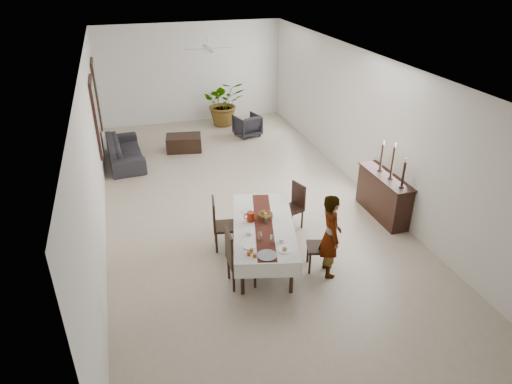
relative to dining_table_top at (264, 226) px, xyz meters
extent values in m
cube|color=#BAAC94|center=(0.15, 2.25, -0.67)|extent=(6.00, 12.00, 0.00)
cube|color=white|center=(0.15, 2.25, 2.53)|extent=(6.00, 12.00, 0.02)
cube|color=white|center=(0.15, 8.25, 0.93)|extent=(6.00, 0.02, 3.20)
cube|color=white|center=(0.15, -3.75, 0.93)|extent=(6.00, 0.02, 3.20)
cube|color=white|center=(-2.85, 2.25, 0.93)|extent=(0.02, 12.00, 3.20)
cube|color=white|center=(3.15, 2.25, 0.93)|extent=(0.02, 12.00, 3.20)
cube|color=black|center=(0.00, 0.00, 0.00)|extent=(1.45, 2.38, 0.05)
cylinder|color=black|center=(-0.66, -0.92, -0.35)|extent=(0.08, 0.08, 0.65)
cylinder|color=black|center=(0.13, -1.12, -0.35)|extent=(0.08, 0.08, 0.65)
cylinder|color=black|center=(-0.13, 1.12, -0.35)|extent=(0.08, 0.08, 0.65)
cylinder|color=black|center=(0.66, 0.92, -0.35)|extent=(0.08, 0.08, 0.65)
cube|color=silver|center=(0.00, 0.00, 0.03)|extent=(1.65, 2.58, 0.01)
cube|color=white|center=(-0.52, 0.13, -0.11)|extent=(0.60, 2.31, 0.28)
cube|color=silver|center=(0.52, -0.13, -0.11)|extent=(0.60, 2.31, 0.28)
cube|color=white|center=(-0.30, -1.15, -0.11)|extent=(1.06, 0.28, 0.28)
cube|color=white|center=(0.30, 1.15, -0.11)|extent=(1.06, 0.28, 0.28)
cube|color=#542118|center=(0.00, 0.00, 0.04)|extent=(0.89, 2.32, 0.00)
cylinder|color=maroon|center=(-0.19, 0.19, 0.13)|extent=(0.17, 0.17, 0.18)
torus|color=maroon|center=(-0.27, 0.21, 0.13)|extent=(0.11, 0.05, 0.11)
cylinder|color=white|center=(-0.04, -0.61, 0.11)|extent=(0.06, 0.06, 0.16)
cylinder|color=white|center=(-0.22, -0.47, 0.11)|extent=(0.06, 0.06, 0.16)
cylinder|color=white|center=(0.06, 0.03, 0.11)|extent=(0.06, 0.06, 0.16)
cylinder|color=silver|center=(0.13, -0.61, 0.06)|extent=(0.08, 0.08, 0.06)
cylinder|color=white|center=(0.13, -0.61, 0.04)|extent=(0.14, 0.14, 0.01)
cylinder|color=silver|center=(-0.35, -0.24, 0.06)|extent=(0.08, 0.08, 0.06)
cylinder|color=silver|center=(-0.35, -0.24, 0.04)|extent=(0.14, 0.14, 0.01)
cylinder|color=white|center=(0.09, -0.88, 0.04)|extent=(0.22, 0.22, 0.01)
sphere|color=tan|center=(0.09, -0.88, 0.07)|extent=(0.08, 0.08, 0.08)
cylinder|color=silver|center=(-0.44, -0.60, 0.04)|extent=(0.22, 0.22, 0.01)
cylinder|color=silver|center=(-0.16, 0.57, 0.04)|extent=(0.22, 0.22, 0.01)
cylinder|color=#39383D|center=(-0.24, -0.94, 0.04)|extent=(0.33, 0.33, 0.02)
cylinder|color=#915715|center=(-0.45, -0.92, 0.07)|extent=(0.06, 0.06, 0.07)
cylinder|color=brown|center=(-0.52, -0.84, 0.07)|extent=(0.06, 0.06, 0.07)
cylinder|color=#936415|center=(-0.45, -0.76, 0.07)|extent=(0.06, 0.06, 0.07)
cylinder|color=brown|center=(0.10, 0.21, 0.08)|extent=(0.28, 0.28, 0.09)
sphere|color=maroon|center=(0.13, 0.22, 0.15)|extent=(0.08, 0.08, 0.08)
sphere|color=#497A24|center=(0.07, 0.25, 0.15)|extent=(0.07, 0.07, 0.07)
sphere|color=gold|center=(0.09, 0.17, 0.15)|extent=(0.08, 0.08, 0.08)
cube|color=black|center=(0.85, -0.62, -0.23)|extent=(0.53, 0.53, 0.05)
cylinder|color=black|center=(0.96, -0.84, -0.46)|extent=(0.05, 0.05, 0.42)
cylinder|color=black|center=(1.06, -0.51, -0.46)|extent=(0.05, 0.05, 0.42)
cylinder|color=black|center=(0.63, -0.74, -0.46)|extent=(0.05, 0.05, 0.42)
cylinder|color=black|center=(0.73, -0.40, -0.46)|extent=(0.05, 0.05, 0.42)
cube|color=black|center=(1.03, -0.68, 0.06)|extent=(0.16, 0.42, 0.54)
cube|color=black|center=(0.87, 0.84, -0.25)|extent=(0.51, 0.51, 0.05)
cylinder|color=black|center=(1.08, 0.74, -0.47)|extent=(0.05, 0.05, 0.40)
cylinder|color=black|center=(0.97, 1.05, -0.47)|extent=(0.05, 0.05, 0.40)
cylinder|color=black|center=(0.76, 0.63, -0.47)|extent=(0.05, 0.05, 0.40)
cylinder|color=black|center=(0.66, 0.95, -0.47)|extent=(0.05, 0.05, 0.40)
cube|color=black|center=(1.04, 0.90, 0.03)|extent=(0.16, 0.40, 0.52)
cube|color=black|center=(-0.59, -0.64, -0.20)|extent=(0.46, 0.46, 0.05)
cylinder|color=black|center=(-0.78, -0.45, -0.45)|extent=(0.05, 0.05, 0.45)
cylinder|color=black|center=(-0.78, -0.82, -0.45)|extent=(0.05, 0.05, 0.45)
cylinder|color=black|center=(-0.41, -0.45, -0.45)|extent=(0.05, 0.05, 0.45)
cylinder|color=black|center=(-0.41, -0.82, -0.45)|extent=(0.05, 0.05, 0.45)
cube|color=black|center=(-0.80, -0.63, 0.11)|extent=(0.05, 0.46, 0.58)
cube|color=black|center=(-0.61, 0.52, -0.21)|extent=(0.51, 0.51, 0.05)
cylinder|color=black|center=(-0.76, 0.73, -0.45)|extent=(0.05, 0.05, 0.44)
cylinder|color=black|center=(-0.82, 0.37, -0.45)|extent=(0.05, 0.05, 0.44)
cylinder|color=black|center=(-0.40, 0.67, -0.45)|extent=(0.05, 0.05, 0.44)
cylinder|color=black|center=(-0.46, 0.31, -0.45)|extent=(0.05, 0.05, 0.44)
cube|color=black|center=(-0.81, 0.55, 0.10)|extent=(0.11, 0.44, 0.56)
imported|color=gray|center=(0.96, -0.79, 0.11)|extent=(0.47, 0.63, 1.56)
cube|color=black|center=(2.93, 0.72, -0.21)|extent=(0.41, 1.54, 0.93)
cube|color=black|center=(2.93, 0.72, 0.27)|extent=(0.45, 1.61, 0.03)
cylinder|color=black|center=(2.93, 0.15, 0.30)|extent=(0.10, 0.10, 0.03)
cylinder|color=black|center=(2.93, 0.15, 0.57)|extent=(0.05, 0.05, 0.51)
cylinder|color=white|center=(2.93, 0.15, 0.87)|extent=(0.04, 0.04, 0.08)
cylinder|color=black|center=(2.93, 0.57, 0.30)|extent=(0.10, 0.10, 0.03)
cylinder|color=black|center=(2.93, 0.57, 0.65)|extent=(0.05, 0.05, 0.67)
cylinder|color=white|center=(2.93, 0.57, 1.03)|extent=(0.04, 0.04, 0.08)
cylinder|color=black|center=(2.93, 0.98, 0.30)|extent=(0.10, 0.10, 0.03)
cylinder|color=black|center=(2.93, 0.98, 0.60)|extent=(0.05, 0.05, 0.57)
cylinder|color=white|center=(2.93, 0.98, 0.92)|extent=(0.04, 0.04, 0.08)
imported|color=#29262B|center=(-2.27, 5.32, -0.35)|extent=(0.98, 2.24, 0.64)
imported|color=#27252A|center=(1.48, 6.31, -0.34)|extent=(0.88, 0.90, 0.67)
cube|color=black|center=(-0.61, 5.68, -0.45)|extent=(1.09, 0.81, 0.44)
imported|color=#325120|center=(1.04, 7.53, 0.07)|extent=(1.43, 1.27, 1.49)
cube|color=black|center=(-2.81, 4.45, 0.93)|extent=(0.06, 1.05, 1.85)
cube|color=silver|center=(-2.77, 4.45, 0.93)|extent=(0.01, 0.90, 1.70)
cube|color=black|center=(-2.81, 6.55, 0.93)|extent=(0.06, 1.05, 1.85)
cube|color=silver|center=(-2.77, 6.55, 0.93)|extent=(0.01, 0.90, 1.70)
cylinder|color=silver|center=(0.15, 5.25, 2.43)|extent=(0.04, 0.04, 0.20)
cylinder|color=silver|center=(0.15, 5.25, 2.23)|extent=(0.16, 0.16, 0.08)
cube|color=silver|center=(0.15, 5.60, 2.23)|extent=(0.10, 0.55, 0.01)
cube|color=silver|center=(0.15, 4.90, 2.23)|extent=(0.10, 0.55, 0.01)
cube|color=silver|center=(0.50, 5.25, 2.23)|extent=(0.55, 0.10, 0.01)
cube|color=white|center=(-0.20, 5.25, 2.23)|extent=(0.55, 0.10, 0.01)
camera|label=1|loc=(-2.19, -6.74, 4.42)|focal=32.00mm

